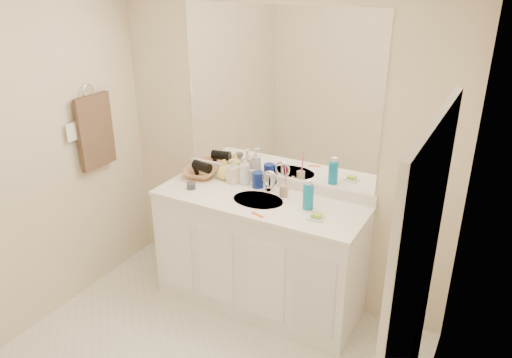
{
  "coord_description": "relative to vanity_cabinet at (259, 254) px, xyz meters",
  "views": [
    {
      "loc": [
        1.49,
        -1.76,
        2.4
      ],
      "look_at": [
        0.0,
        0.97,
        1.05
      ],
      "focal_mm": 35.0,
      "sensor_mm": 36.0,
      "label": 1
    }
  ],
  "objects": [
    {
      "name": "blue_mug",
      "position": [
        -0.11,
        0.17,
        0.51
      ],
      "size": [
        0.11,
        0.11,
        0.12
      ],
      "primitive_type": "cylinder",
      "rotation": [
        0.0,
        0.0,
        -0.35
      ],
      "color": "navy",
      "rests_on": "countertop"
    },
    {
      "name": "vanity_cabinet",
      "position": [
        0.0,
        0.0,
        0.0
      ],
      "size": [
        1.5,
        0.55,
        0.85
      ],
      "primitive_type": "cube",
      "color": "white",
      "rests_on": "floor"
    },
    {
      "name": "orange_comb",
      "position": [
        0.11,
        -0.22,
        0.46
      ],
      "size": [
        0.1,
        0.05,
        0.0
      ],
      "primitive_type": "cube",
      "rotation": [
        0.0,
        0.0,
        -0.32
      ],
      "color": "#E75218",
      "rests_on": "countertop"
    },
    {
      "name": "soap_bottle_white",
      "position": [
        -0.22,
        0.17,
        0.57
      ],
      "size": [
        0.11,
        0.11,
        0.22
      ],
      "primitive_type": "imported",
      "rotation": [
        0.0,
        0.0,
        0.28
      ],
      "color": "white",
      "rests_on": "countertop"
    },
    {
      "name": "countertop",
      "position": [
        0.0,
        0.0,
        0.44
      ],
      "size": [
        1.52,
        0.57,
        0.03
      ],
      "primitive_type": "cube",
      "color": "white",
      "rests_on": "vanity_cabinet"
    },
    {
      "name": "mirror",
      "position": [
        0.0,
        0.27,
        1.14
      ],
      "size": [
        1.48,
        0.01,
        1.2
      ],
      "primitive_type": "cube",
      "color": "white",
      "rests_on": "wall_back"
    },
    {
      "name": "backsplash",
      "position": [
        0.0,
        0.26,
        0.5
      ],
      "size": [
        1.52,
        0.03,
        0.08
      ],
      "primitive_type": "cube",
      "color": "white",
      "rests_on": "countertop"
    },
    {
      "name": "sink_basin",
      "position": [
        0.0,
        -0.02,
        0.44
      ],
      "size": [
        0.37,
        0.37,
        0.02
      ],
      "primitive_type": "cylinder",
      "color": "beige",
      "rests_on": "countertop"
    },
    {
      "name": "switch_plate",
      "position": [
        -1.27,
        -0.45,
        0.88
      ],
      "size": [
        0.01,
        0.08,
        0.13
      ],
      "primitive_type": "cube",
      "color": "white",
      "rests_on": "wall_left"
    },
    {
      "name": "hand_towel",
      "position": [
        -1.25,
        -0.25,
        0.82
      ],
      "size": [
        0.04,
        0.32,
        0.55
      ],
      "primitive_type": "cube",
      "color": "#32241A",
      "rests_on": "towel_ring"
    },
    {
      "name": "towel_ring",
      "position": [
        -1.27,
        -0.25,
        1.12
      ],
      "size": [
        0.01,
        0.11,
        0.11
      ],
      "primitive_type": "torus",
      "rotation": [
        0.0,
        1.57,
        0.0
      ],
      "color": "silver",
      "rests_on": "wall_left"
    },
    {
      "name": "mouthwash_bottle",
      "position": [
        0.36,
        0.03,
        0.54
      ],
      "size": [
        0.08,
        0.08,
        0.17
      ],
      "primitive_type": "cylinder",
      "rotation": [
        0.0,
        0.0,
        0.05
      ],
      "color": "#0E7EAE",
      "rests_on": "countertop"
    },
    {
      "name": "wall_back",
      "position": [
        0.0,
        0.28,
        0.77
      ],
      "size": [
        2.6,
        0.02,
        2.4
      ],
      "primitive_type": "cube",
      "color": "beige",
      "rests_on": "floor"
    },
    {
      "name": "green_soap",
      "position": [
        0.47,
        -0.09,
        0.48
      ],
      "size": [
        0.07,
        0.05,
        0.02
      ],
      "primitive_type": "cube",
      "rotation": [
        0.0,
        0.0,
        0.09
      ],
      "color": "#94C931",
      "rests_on": "soap_dish"
    },
    {
      "name": "toothbrush",
      "position": [
        0.14,
        0.12,
        0.6
      ],
      "size": [
        0.01,
        0.04,
        0.2
      ],
      "primitive_type": "cylinder",
      "rotation": [
        0.14,
        0.0,
        0.13
      ],
      "color": "#FF4385",
      "rests_on": "tan_cup"
    },
    {
      "name": "dark_jar",
      "position": [
        -0.52,
        -0.09,
        0.48
      ],
      "size": [
        0.08,
        0.08,
        0.05
      ],
      "primitive_type": "cylinder",
      "rotation": [
        0.0,
        0.0,
        -0.21
      ],
      "color": "#383840",
      "rests_on": "countertop"
    },
    {
      "name": "soap_bottle_cream",
      "position": [
        -0.3,
        0.16,
        0.55
      ],
      "size": [
        0.11,
        0.11,
        0.19
      ],
      "primitive_type": "imported",
      "rotation": [
        0.0,
        0.0,
        -0.31
      ],
      "color": "#F1DEC4",
      "rests_on": "countertop"
    },
    {
      "name": "soap_dish",
      "position": [
        0.47,
        -0.09,
        0.46
      ],
      "size": [
        0.12,
        0.1,
        0.01
      ],
      "primitive_type": "cube",
      "rotation": [
        0.0,
        0.0,
        0.14
      ],
      "color": "silver",
      "rests_on": "countertop"
    },
    {
      "name": "wall_right",
      "position": [
        1.3,
        -1.02,
        0.77
      ],
      "size": [
        0.02,
        2.6,
        2.4
      ],
      "primitive_type": "cube",
      "color": "beige",
      "rests_on": "floor"
    },
    {
      "name": "tan_cup",
      "position": [
        0.13,
        0.12,
        0.5
      ],
      "size": [
        0.07,
        0.07,
        0.08
      ],
      "primitive_type": "cylinder",
      "rotation": [
        0.0,
        0.0,
        -0.16
      ],
      "color": "tan",
      "rests_on": "countertop"
    },
    {
      "name": "faucet",
      "position": [
        0.0,
        0.16,
        0.51
      ],
      "size": [
        0.02,
        0.02,
        0.11
      ],
      "primitive_type": "cylinder",
      "color": "silver",
      "rests_on": "countertop"
    },
    {
      "name": "hair_dryer",
      "position": [
        -0.57,
        0.13,
        0.54
      ],
      "size": [
        0.17,
        0.11,
        0.08
      ],
      "primitive_type": "cylinder",
      "rotation": [
        0.0,
        1.57,
        -0.2
      ],
      "color": "black",
      "rests_on": "wicker_basket"
    },
    {
      "name": "soap_bottle_yellow",
      "position": [
        -0.4,
        0.19,
        0.53
      ],
      "size": [
        0.14,
        0.14,
        0.16
      ],
      "primitive_type": "imported",
      "rotation": [
        0.0,
        0.0,
        -0.19
      ],
      "color": "#EDE05C",
      "rests_on": "countertop"
    },
    {
      "name": "wicker_basket",
      "position": [
        -0.59,
        0.13,
        0.49
      ],
      "size": [
        0.32,
        0.32,
        0.06
      ],
      "primitive_type": "imported",
      "rotation": [
        0.0,
        0.0,
        0.33
      ],
      "color": "#AE7346",
      "rests_on": "countertop"
    }
  ]
}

